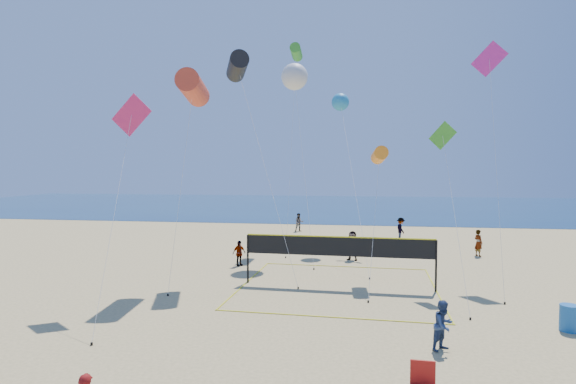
# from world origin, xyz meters

# --- Properties ---
(ocean) EXTENTS (140.00, 50.00, 0.03)m
(ocean) POSITION_xyz_m (0.00, 62.00, 0.01)
(ocean) COLOR navy
(ocean) RESTS_ON ground
(bystander_a) EXTENTS (1.01, 1.00, 1.65)m
(bystander_a) POSITION_xyz_m (4.85, 4.79, 0.83)
(bystander_a) COLOR navy
(bystander_a) RESTS_ON ground
(far_person_0) EXTENTS (0.89, 0.94, 1.56)m
(far_person_0) POSITION_xyz_m (-5.08, 16.21, 0.78)
(far_person_0) COLOR gray
(far_person_0) RESTS_ON ground
(far_person_1) EXTENTS (1.85, 1.10, 1.90)m
(far_person_1) POSITION_xyz_m (1.78, 19.02, 0.95)
(far_person_1) COLOR gray
(far_person_1) RESTS_ON ground
(far_person_2) EXTENTS (0.70, 0.79, 1.81)m
(far_person_2) POSITION_xyz_m (10.28, 21.66, 0.91)
(far_person_2) COLOR gray
(far_person_2) RESTS_ON ground
(far_person_3) EXTENTS (0.98, 0.85, 1.73)m
(far_person_3) POSITION_xyz_m (-3.31, 31.73, 0.86)
(far_person_3) COLOR gray
(far_person_3) RESTS_ON ground
(far_person_4) EXTENTS (0.96, 1.34, 1.88)m
(far_person_4) POSITION_xyz_m (5.72, 27.88, 0.94)
(far_person_4) COLOR gray
(far_person_4) RESTS_ON ground
(camp_chair) EXTENTS (0.64, 0.78, 1.26)m
(camp_chair) POSITION_xyz_m (3.65, 1.01, 0.65)
(camp_chair) COLOR #A41912
(camp_chair) RESTS_ON ground
(trash_barrel) EXTENTS (0.80, 0.80, 0.97)m
(trash_barrel) POSITION_xyz_m (9.75, 7.28, 0.49)
(trash_barrel) COLOR #195AA4
(trash_barrel) RESTS_ON ground
(volleyball_net) EXTENTS (9.98, 9.83, 2.58)m
(volleyball_net) POSITION_xyz_m (1.13, 12.19, 1.78)
(volleyball_net) COLOR black
(volleyball_net) RESTS_ON ground
(kite_0) EXTENTS (1.62, 4.44, 10.94)m
(kite_0) POSITION_xyz_m (-6.44, 12.26, 10.14)
(kite_0) COLOR #C43C24
(kite_0) RESTS_ON ground
(kite_1) EXTENTS (4.87, 4.58, 12.43)m
(kite_1) POSITION_xyz_m (-4.70, 14.70, 11.73)
(kite_1) COLOR black
(kite_1) RESTS_ON ground
(kite_2) EXTENTS (1.16, 5.90, 7.19)m
(kite_2) POSITION_xyz_m (3.23, 14.65, 6.69)
(kite_2) COLOR orange
(kite_2) RESTS_ON ground
(kite_3) EXTENTS (2.35, 5.76, 9.36)m
(kite_3) POSITION_xyz_m (-8.10, 8.76, 8.05)
(kite_3) COLOR #E22763
(kite_3) RESTS_ON ground
(kite_4) EXTENTS (1.25, 5.96, 8.37)m
(kite_4) POSITION_xyz_m (6.32, 13.13, 7.14)
(kite_4) COLOR green
(kite_4) RESTS_ON ground
(kite_5) EXTENTS (1.91, 7.14, 13.20)m
(kite_5) POSITION_xyz_m (9.40, 16.73, 11.63)
(kite_5) COLOR #C42392
(kite_5) RESTS_ON ground
(kite_6) EXTENTS (2.97, 5.72, 13.12)m
(kite_6) POSITION_xyz_m (-2.21, 20.34, 12.21)
(kite_6) COLOR silver
(kite_6) RESTS_ON ground
(kite_7) EXTENTS (2.83, 10.98, 11.66)m
(kite_7) POSITION_xyz_m (0.78, 24.12, 10.98)
(kite_7) COLOR #2282BA
(kite_7) RESTS_ON ground
(kite_8) EXTENTS (0.87, 7.07, 15.63)m
(kite_8) POSITION_xyz_m (-2.72, 25.06, 15.06)
(kite_8) COLOR green
(kite_8) RESTS_ON ground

